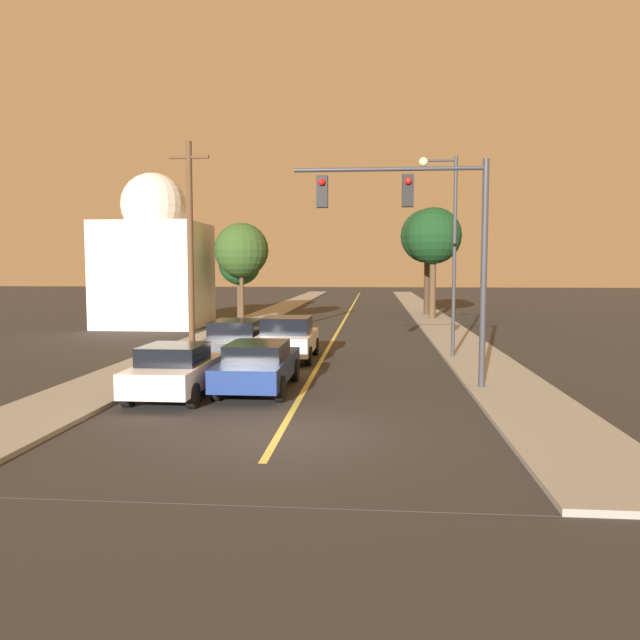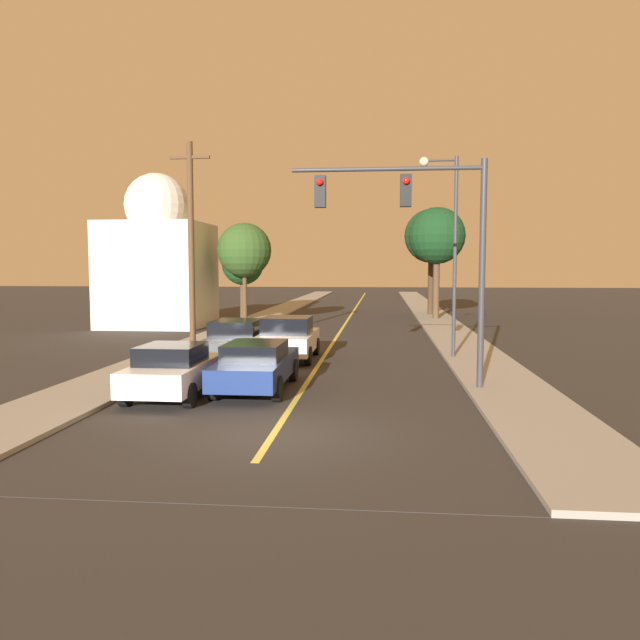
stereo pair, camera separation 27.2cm
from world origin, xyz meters
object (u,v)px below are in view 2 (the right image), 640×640
car_outer_lane_second (238,339)px  streetlamp_right (447,231)px  tree_right_far (437,236)px  domed_building_left (158,261)px  car_near_lane_front (256,365)px  car_outer_lane_front (173,370)px  traffic_signal_mast (420,225)px  tree_left_near (244,250)px  tree_left_far (243,265)px  utility_pole_left (191,244)px  tree_right_near (432,237)px  car_near_lane_second (288,338)px

car_outer_lane_second → streetlamp_right: streetlamp_right is taller
tree_right_far → domed_building_left: bearing=-160.1°
car_near_lane_front → car_outer_lane_front: 2.37m
traffic_signal_mast → car_near_lane_front: bearing=-173.9°
car_outer_lane_front → tree_right_far: (9.27, 26.19, 4.86)m
car_near_lane_front → car_outer_lane_second: 6.76m
tree_left_near → tree_left_far: size_ratio=1.24×
car_outer_lane_front → streetlamp_right: (8.08, 7.89, 4.15)m
car_outer_lane_second → utility_pole_left: (-1.91, 0.32, 3.70)m
car_outer_lane_front → car_outer_lane_second: (-0.00, 7.63, -0.01)m
car_outer_lane_front → streetlamp_right: streetlamp_right is taller
tree_right_near → tree_right_far: size_ratio=1.03×
tree_left_far → tree_right_far: 13.17m
domed_building_left → streetlamp_right: bearing=-37.6°
car_near_lane_front → domed_building_left: (-9.78, 18.86, 3.19)m
car_near_lane_front → utility_pole_left: size_ratio=0.58×
car_near_lane_second → domed_building_left: 16.42m
traffic_signal_mast → tree_left_near: traffic_signal_mast is taller
streetlamp_right → tree_right_near: (1.11, 21.81, 0.86)m
streetlamp_right → traffic_signal_mast: bearing=-102.6°
car_near_lane_second → domed_building_left: (-9.78, 12.83, 3.09)m
tree_left_near → car_near_lane_front: bearing=-76.6°
tree_left_far → traffic_signal_mast: bearing=-64.2°
utility_pole_left → tree_left_near: size_ratio=1.37×
car_near_lane_second → car_outer_lane_second: bearing=168.6°
tree_right_far → car_outer_lane_front: bearing=-109.5°
tree_left_near → tree_right_far: bearing=26.7°
tree_right_near → car_outer_lane_front: bearing=-107.2°
car_near_lane_front → streetlamp_right: streetlamp_right is taller
car_near_lane_front → domed_building_left: bearing=117.4°
domed_building_left → utility_pole_left: bearing=-64.3°
tree_left_near → tree_left_far: 1.62m
car_outer_lane_second → tree_left_far: tree_left_far is taller
car_outer_lane_second → tree_right_near: 24.43m
streetlamp_right → tree_left_far: (-10.98, 13.69, -1.22)m
streetlamp_right → tree_right_far: bearing=86.3°
tree_right_near → tree_left_far: bearing=-146.1°
car_outer_lane_front → tree_left_near: 20.77m
traffic_signal_mast → utility_pole_left: 10.64m
car_outer_lane_second → tree_left_near: size_ratio=0.85×
streetlamp_right → tree_left_far: streetlamp_right is taller
car_outer_lane_front → tree_left_near: bearing=97.1°
tree_right_near → streetlamp_right: bearing=-92.9°
car_near_lane_front → streetlamp_right: size_ratio=0.64×
car_outer_lane_front → streetlamp_right: bearing=44.3°
car_outer_lane_front → tree_left_far: (-2.90, 21.58, 2.93)m
streetlamp_right → domed_building_left: 19.96m
streetlamp_right → domed_building_left: size_ratio=0.83×
car_near_lane_second → car_outer_lane_front: 7.50m
car_near_lane_second → utility_pole_left: utility_pole_left is taller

